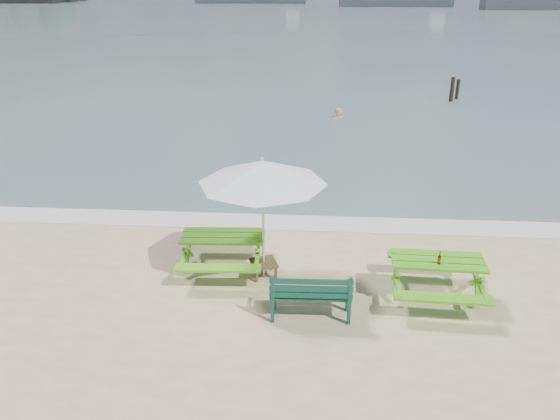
# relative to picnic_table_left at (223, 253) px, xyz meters

# --- Properties ---
(sea) EXTENTS (300.00, 300.00, 0.00)m
(sea) POSITION_rel_picnic_table_left_xyz_m (1.64, 82.76, -0.36)
(sea) COLOR slate
(sea) RESTS_ON ground
(foam_strip) EXTENTS (22.00, 0.90, 0.01)m
(foam_strip) POSITION_rel_picnic_table_left_xyz_m (1.64, 2.36, -0.36)
(foam_strip) COLOR silver
(foam_strip) RESTS_ON ground
(picnic_table_left) EXTENTS (1.68, 1.85, 0.76)m
(picnic_table_left) POSITION_rel_picnic_table_left_xyz_m (0.00, 0.00, 0.00)
(picnic_table_left) COLOR #57AC1A
(picnic_table_left) RESTS_ON ground
(picnic_table_right) EXTENTS (1.70, 1.87, 0.78)m
(picnic_table_right) POSITION_rel_picnic_table_left_xyz_m (3.99, -0.75, 0.01)
(picnic_table_right) COLOR #4AA519
(picnic_table_right) RESTS_ON ground
(park_bench) EXTENTS (1.39, 0.51, 0.84)m
(park_bench) POSITION_rel_picnic_table_left_xyz_m (1.76, -1.52, -0.10)
(park_bench) COLOR #0E3D2F
(park_bench) RESTS_ON ground
(side_table) EXTENTS (0.61, 0.61, 0.31)m
(side_table) POSITION_rel_picnic_table_left_xyz_m (0.82, -0.20, -0.20)
(side_table) COLOR brown
(side_table) RESTS_ON ground
(patio_umbrella) EXTENTS (3.06, 3.06, 2.36)m
(patio_umbrella) POSITION_rel_picnic_table_left_xyz_m (0.82, -0.20, 1.78)
(patio_umbrella) COLOR silver
(patio_umbrella) RESTS_ON ground
(beer_bottle) EXTENTS (0.06, 0.06, 0.23)m
(beer_bottle) POSITION_rel_picnic_table_left_xyz_m (3.97, -0.92, 0.49)
(beer_bottle) COLOR #8C4914
(beer_bottle) RESTS_ON picnic_table_right
(swimmer) EXTENTS (0.67, 0.47, 1.75)m
(swimmer) POSITION_rel_picnic_table_left_xyz_m (2.59, 13.22, -0.82)
(swimmer) COLOR tan
(swimmer) RESTS_ON ground
(mooring_pilings) EXTENTS (0.58, 0.78, 1.35)m
(mooring_pilings) POSITION_rel_picnic_table_left_xyz_m (8.21, 17.19, 0.07)
(mooring_pilings) COLOR black
(mooring_pilings) RESTS_ON ground
(cargo_ships) EXTENTS (150.50, 31.29, 4.40)m
(cargo_ships) POSITION_rel_picnic_table_left_xyz_m (38.17, 114.97, 0.82)
(cargo_ships) COLOR #363940
(cargo_ships) RESTS_ON ground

